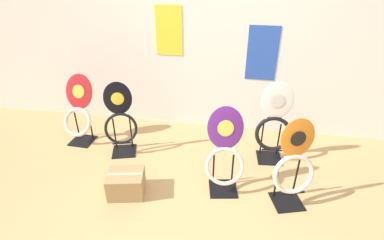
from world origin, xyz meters
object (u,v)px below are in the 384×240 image
(toilet_seat_display_jazz_black, at_px, (120,121))
(toilet_seat_display_orange_sun, at_px, (294,167))
(toilet_seat_display_white_plain, at_px, (274,126))
(storage_box, at_px, (126,183))
(toilet_seat_display_crimson_swirl, at_px, (79,114))
(toilet_seat_display_purple_note, at_px, (225,154))

(toilet_seat_display_jazz_black, relative_size, toilet_seat_display_orange_sun, 0.99)
(toilet_seat_display_white_plain, bearing_deg, toilet_seat_display_orange_sun, -79.12)
(toilet_seat_display_white_plain, distance_m, storage_box, 1.71)
(toilet_seat_display_orange_sun, xyz_separation_m, toilet_seat_display_crimson_swirl, (-2.49, 0.70, -0.05))
(toilet_seat_display_jazz_black, xyz_separation_m, toilet_seat_display_purple_note, (1.24, -0.43, -0.00))
(toilet_seat_display_orange_sun, bearing_deg, toilet_seat_display_jazz_black, 163.99)
(toilet_seat_display_purple_note, distance_m, toilet_seat_display_orange_sun, 0.64)
(toilet_seat_display_orange_sun, distance_m, storage_box, 1.62)
(toilet_seat_display_purple_note, bearing_deg, toilet_seat_display_white_plain, 49.46)
(toilet_seat_display_white_plain, relative_size, storage_box, 2.38)
(toilet_seat_display_jazz_black, height_order, toilet_seat_display_crimson_swirl, toilet_seat_display_jazz_black)
(toilet_seat_display_jazz_black, height_order, toilet_seat_display_orange_sun, toilet_seat_display_orange_sun)
(toilet_seat_display_jazz_black, relative_size, storage_box, 2.23)
(toilet_seat_display_white_plain, bearing_deg, toilet_seat_display_purple_note, -130.54)
(toilet_seat_display_jazz_black, distance_m, toilet_seat_display_crimson_swirl, 0.64)
(toilet_seat_display_white_plain, height_order, storage_box, toilet_seat_display_white_plain)
(toilet_seat_display_jazz_black, relative_size, toilet_seat_display_crimson_swirl, 1.06)
(toilet_seat_display_purple_note, distance_m, toilet_seat_display_white_plain, 0.77)
(toilet_seat_display_jazz_black, bearing_deg, toilet_seat_display_crimson_swirl, 165.41)
(toilet_seat_display_jazz_black, bearing_deg, toilet_seat_display_orange_sun, -16.01)
(toilet_seat_display_purple_note, distance_m, storage_box, 1.03)
(toilet_seat_display_jazz_black, xyz_separation_m, storage_box, (0.29, -0.68, -0.30))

